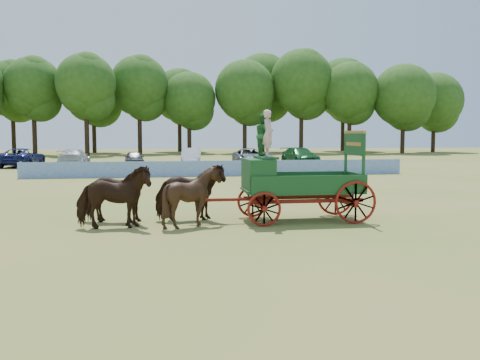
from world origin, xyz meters
The scene contains 9 objects.
ground centered at (0.00, 0.00, 0.00)m, with size 160.00×160.00×0.00m, color olive.
horse_lead_left centered at (-6.71, -1.25, 0.95)m, with size 1.03×2.25×1.90m, color #331D0E.
horse_lead_right centered at (-6.71, -0.15, 0.95)m, with size 1.03×2.25×1.90m, color #331D0E.
horse_wheel_left centered at (-4.31, -1.25, 0.95)m, with size 1.54×1.73×1.91m, color #331D0E.
horse_wheel_right centered at (-4.31, -0.15, 0.95)m, with size 1.03×2.25×1.90m, color #331D0E.
farm_dray centered at (-1.33, -0.68, 1.57)m, with size 6.00×2.00×3.65m.
sponsor_banner centered at (-1.00, 18.00, 0.53)m, with size 26.00×0.08×1.05m, color #1D389F.
parked_cars centered at (-8.13, 29.98, 0.77)m, with size 36.25×6.96×1.63m.
treeline centered at (-0.85, 59.39, 9.16)m, with size 89.21×21.03×15.10m.
Camera 1 is at (-5.56, -17.81, 2.92)m, focal length 40.00 mm.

